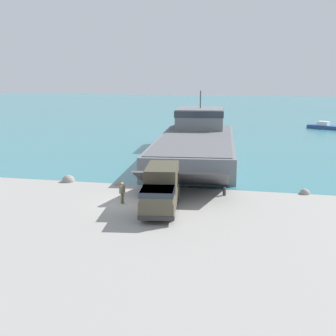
{
  "coord_description": "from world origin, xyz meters",
  "views": [
    {
      "loc": [
        10.74,
        -33.5,
        9.91
      ],
      "look_at": [
        2.14,
        3.74,
        2.19
      ],
      "focal_mm": 50.0,
      "sensor_mm": 36.0,
      "label": 1
    }
  ],
  "objects_px": {
    "military_truck": "(161,189)",
    "mooring_bollard": "(224,191)",
    "landing_craft": "(197,140)",
    "soldier_on_ramp": "(122,191)",
    "moored_boat_a": "(325,126)"
  },
  "relations": [
    {
      "from": "military_truck",
      "to": "mooring_bollard",
      "type": "bearing_deg",
      "value": 132.4
    },
    {
      "from": "mooring_bollard",
      "to": "soldier_on_ramp",
      "type": "bearing_deg",
      "value": -150.41
    },
    {
      "from": "moored_boat_a",
      "to": "soldier_on_ramp",
      "type": "bearing_deg",
      "value": 8.56
    },
    {
      "from": "landing_craft",
      "to": "moored_boat_a",
      "type": "height_order",
      "value": "landing_craft"
    },
    {
      "from": "soldier_on_ramp",
      "to": "moored_boat_a",
      "type": "xyz_separation_m",
      "value": [
        20.25,
        56.18,
        -0.52
      ]
    },
    {
      "from": "military_truck",
      "to": "moored_boat_a",
      "type": "distance_m",
      "value": 59.56
    },
    {
      "from": "landing_craft",
      "to": "military_truck",
      "type": "relative_size",
      "value": 4.56
    },
    {
      "from": "landing_craft",
      "to": "mooring_bollard",
      "type": "distance_m",
      "value": 19.65
    },
    {
      "from": "military_truck",
      "to": "mooring_bollard",
      "type": "height_order",
      "value": "military_truck"
    },
    {
      "from": "soldier_on_ramp",
      "to": "mooring_bollard",
      "type": "xyz_separation_m",
      "value": [
        7.46,
        4.24,
        -0.59
      ]
    },
    {
      "from": "soldier_on_ramp",
      "to": "moored_boat_a",
      "type": "distance_m",
      "value": 59.72
    },
    {
      "from": "moored_boat_a",
      "to": "mooring_bollard",
      "type": "bearing_deg",
      "value": 14.56
    },
    {
      "from": "military_truck",
      "to": "mooring_bollard",
      "type": "distance_m",
      "value": 6.72
    },
    {
      "from": "military_truck",
      "to": "mooring_bollard",
      "type": "relative_size",
      "value": 10.72
    },
    {
      "from": "moored_boat_a",
      "to": "mooring_bollard",
      "type": "distance_m",
      "value": 53.49
    }
  ]
}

